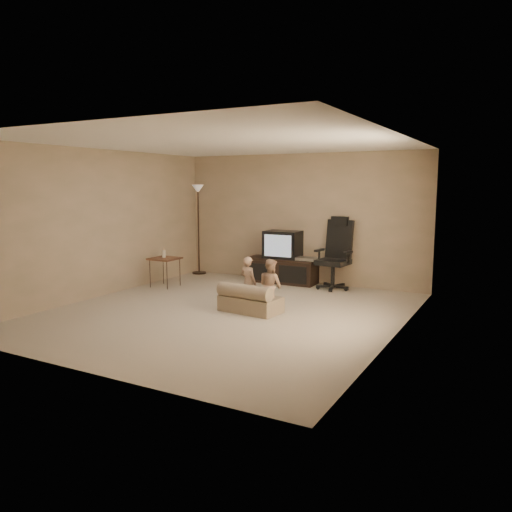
# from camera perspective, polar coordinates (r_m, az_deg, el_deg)

# --- Properties ---
(floor) EXTENTS (5.50, 5.50, 0.00)m
(floor) POSITION_cam_1_polar(r_m,az_deg,el_deg) (7.56, -3.35, -6.44)
(floor) COLOR beige
(floor) RESTS_ON ground
(room_shell) EXTENTS (5.50, 5.50, 5.50)m
(room_shell) POSITION_cam_1_polar(r_m,az_deg,el_deg) (7.33, -3.45, 5.13)
(room_shell) COLOR white
(room_shell) RESTS_ON floor
(tv_stand) EXTENTS (1.43, 0.56, 1.02)m
(tv_stand) POSITION_cam_1_polar(r_m,az_deg,el_deg) (9.75, 3.07, -0.60)
(tv_stand) COLOR black
(tv_stand) RESTS_ON floor
(office_chair) EXTENTS (0.67, 0.70, 1.32)m
(office_chair) POSITION_cam_1_polar(r_m,az_deg,el_deg) (9.27, 9.02, -0.80)
(office_chair) COLOR black
(office_chair) RESTS_ON floor
(side_table) EXTENTS (0.50, 0.50, 0.74)m
(side_table) POSITION_cam_1_polar(r_m,az_deg,el_deg) (9.49, -10.40, -0.31)
(side_table) COLOR brown
(side_table) RESTS_ON floor
(floor_lamp) EXTENTS (0.30, 0.30, 1.90)m
(floor_lamp) POSITION_cam_1_polar(r_m,az_deg,el_deg) (10.71, -6.63, 5.35)
(floor_lamp) COLOR #301F15
(floor_lamp) RESTS_ON floor
(child_sofa) EXTENTS (0.95, 0.61, 0.44)m
(child_sofa) POSITION_cam_1_polar(r_m,az_deg,el_deg) (7.52, -0.82, -5.09)
(child_sofa) COLOR tan
(child_sofa) RESTS_ON floor
(toddler_left) EXTENTS (0.34, 0.28, 0.81)m
(toddler_left) POSITION_cam_1_polar(r_m,az_deg,el_deg) (7.70, -0.89, -3.06)
(toddler_left) COLOR tan
(toddler_left) RESTS_ON floor
(toddler_right) EXTENTS (0.44, 0.34, 0.81)m
(toddler_right) POSITION_cam_1_polar(r_m,az_deg,el_deg) (7.49, 1.66, -3.39)
(toddler_right) COLOR tan
(toddler_right) RESTS_ON floor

